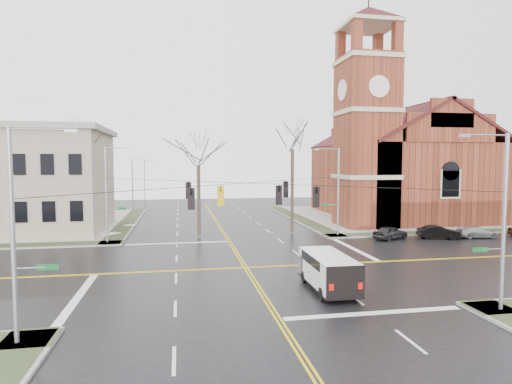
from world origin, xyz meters
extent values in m
plane|color=black|center=(0.00, 0.00, 0.00)|extent=(120.00, 120.00, 0.00)
cube|color=gray|center=(25.00, 25.00, 0.07)|extent=(30.00, 30.00, 0.15)
cube|color=#28341C|center=(11.20, 25.00, 0.15)|extent=(2.00, 30.00, 0.02)
cube|color=#28341C|center=(25.00, 11.20, 0.15)|extent=(30.00, 2.00, 0.02)
cube|color=gray|center=(-25.00, 25.00, 0.07)|extent=(30.00, 30.00, 0.15)
cube|color=#28341C|center=(-11.20, 25.00, 0.15)|extent=(2.00, 30.00, 0.02)
cube|color=gold|center=(-0.12, 0.00, 0.01)|extent=(0.12, 100.00, 0.01)
cube|color=gold|center=(0.12, 0.00, 0.01)|extent=(0.12, 100.00, 0.01)
cube|color=gold|center=(0.00, -0.12, 0.01)|extent=(100.00, 0.12, 0.01)
cube|color=gold|center=(0.00, 0.12, 0.01)|extent=(100.00, 0.12, 0.01)
cube|color=silver|center=(5.00, -10.50, 0.01)|extent=(9.50, 0.50, 0.01)
cube|color=silver|center=(-5.00, 10.50, 0.01)|extent=(9.50, 0.50, 0.01)
cube|color=silver|center=(-10.50, -5.00, 0.01)|extent=(0.50, 9.50, 0.01)
cube|color=silver|center=(10.50, 5.00, 0.01)|extent=(0.50, 9.50, 0.01)
cube|color=#612B19|center=(17.00, 17.00, 10.00)|extent=(6.00, 6.00, 20.00)
cube|color=#C0B594|center=(17.00, 17.00, 19.50)|extent=(6.30, 6.30, 0.50)
cylinder|color=silver|center=(17.00, 13.95, 16.00)|extent=(2.40, 0.15, 2.40)
cylinder|color=silver|center=(13.95, 17.00, 16.00)|extent=(0.15, 2.40, 2.40)
cone|color=#341010|center=(17.00, 17.00, 24.60)|extent=(12.16, 12.16, 2.00)
cube|color=#612B19|center=(26.00, 26.00, 5.00)|extent=(18.00, 24.00, 10.00)
cube|color=#612B19|center=(16.80, 20.00, 2.20)|extent=(2.00, 5.00, 4.40)
cube|color=gray|center=(-22.00, 20.00, 5.50)|extent=(18.00, 14.00, 11.00)
cylinder|color=gray|center=(11.50, 11.50, 4.65)|extent=(0.20, 0.20, 9.00)
cylinder|color=gray|center=(10.90, 11.50, 3.30)|extent=(1.20, 0.06, 0.06)
cube|color=#0E5324|center=(10.20, 11.50, 3.30)|extent=(0.90, 0.04, 0.25)
cylinder|color=gray|center=(10.30, 11.50, 9.05)|extent=(2.40, 0.08, 0.08)
cube|color=gray|center=(9.10, 11.50, 9.00)|extent=(0.50, 0.22, 0.15)
cylinder|color=gray|center=(-11.50, 11.50, 4.65)|extent=(0.20, 0.20, 9.00)
cylinder|color=gray|center=(-10.90, 11.50, 3.30)|extent=(1.20, 0.06, 0.06)
cube|color=#0E5324|center=(-10.20, 11.50, 3.30)|extent=(0.90, 0.04, 0.25)
cylinder|color=gray|center=(-10.30, 11.50, 9.05)|extent=(2.40, 0.08, 0.08)
cube|color=gray|center=(-9.10, 11.50, 9.00)|extent=(0.50, 0.22, 0.15)
cylinder|color=gray|center=(11.50, -11.50, 4.65)|extent=(0.20, 0.20, 9.00)
cylinder|color=gray|center=(10.90, -11.50, 3.30)|extent=(1.20, 0.06, 0.06)
cube|color=#0E5324|center=(10.20, -11.50, 3.30)|extent=(0.90, 0.04, 0.25)
cylinder|color=gray|center=(10.30, -11.50, 9.05)|extent=(2.40, 0.08, 0.08)
cube|color=gray|center=(9.10, -11.50, 9.00)|extent=(0.50, 0.22, 0.15)
cylinder|color=gray|center=(-11.50, -11.50, 4.65)|extent=(0.20, 0.20, 9.00)
cylinder|color=gray|center=(-10.90, -11.50, 3.30)|extent=(1.20, 0.06, 0.06)
cube|color=#0E5324|center=(-10.20, -11.50, 3.30)|extent=(0.90, 0.04, 0.25)
cylinder|color=gray|center=(-10.30, -11.50, 9.05)|extent=(2.40, 0.08, 0.08)
cube|color=gray|center=(-9.10, -11.50, 9.00)|extent=(0.50, 0.22, 0.15)
cylinder|color=black|center=(0.00, 0.00, 6.20)|extent=(23.02, 23.02, 0.03)
cylinder|color=black|center=(0.00, 0.00, 6.20)|extent=(23.02, 23.02, 0.03)
imported|color=black|center=(-4.00, -4.00, 5.45)|extent=(0.21, 0.26, 1.30)
imported|color=black|center=(4.00, 4.00, 5.45)|extent=(0.21, 0.26, 1.30)
imported|color=gold|center=(-2.00, -2.00, 5.45)|extent=(0.21, 0.26, 1.30)
imported|color=black|center=(-4.00, 4.00, 5.45)|extent=(0.21, 0.26, 1.30)
imported|color=black|center=(4.00, -4.00, 5.45)|extent=(0.21, 0.26, 1.30)
imported|color=black|center=(2.00, -2.00, 5.45)|extent=(0.21, 0.26, 1.30)
cylinder|color=gray|center=(-10.80, 28.00, 4.10)|extent=(0.16, 0.16, 8.00)
cylinder|color=gray|center=(-9.80, 28.00, 8.00)|extent=(2.00, 0.07, 0.07)
cube|color=gray|center=(-8.80, 28.00, 7.95)|extent=(0.45, 0.20, 0.13)
cylinder|color=gray|center=(-10.80, 48.00, 4.10)|extent=(0.16, 0.16, 8.00)
cylinder|color=gray|center=(-9.80, 48.00, 8.00)|extent=(2.00, 0.07, 0.07)
cube|color=gray|center=(-8.80, 48.00, 7.95)|extent=(0.45, 0.20, 0.13)
cube|color=white|center=(4.05, -6.34, 1.26)|extent=(2.21, 5.58, 1.78)
cube|color=white|center=(4.07, -4.04, 0.99)|extent=(2.16, 0.97, 1.26)
cube|color=black|center=(4.08, -3.67, 1.57)|extent=(1.94, 0.15, 0.84)
cube|color=black|center=(4.05, -6.13, 1.83)|extent=(2.21, 3.80, 0.58)
cube|color=#B70C0A|center=(3.20, -9.16, 1.05)|extent=(0.25, 0.08, 0.36)
cube|color=#B70C0A|center=(4.83, -9.18, 1.05)|extent=(0.25, 0.08, 0.36)
cube|color=black|center=(4.05, -6.34, 0.35)|extent=(2.26, 5.63, 0.10)
cylinder|color=black|center=(3.10, -4.50, 0.38)|extent=(0.28, 0.76, 0.75)
cylinder|color=black|center=(5.03, -4.52, 0.38)|extent=(0.28, 0.76, 0.75)
cylinder|color=black|center=(3.06, -8.16, 0.38)|extent=(0.28, 0.76, 0.75)
cylinder|color=black|center=(4.99, -8.19, 0.38)|extent=(0.28, 0.76, 0.75)
imported|color=black|center=(16.03, 8.84, 0.67)|extent=(4.24, 3.06, 1.34)
imported|color=black|center=(20.95, 8.29, 0.66)|extent=(4.25, 2.42, 1.33)
imported|color=#A1A1A3|center=(25.10, 8.01, 0.59)|extent=(4.21, 2.14, 1.17)
cylinder|color=#332A20|center=(-13.88, 14.14, 4.37)|extent=(0.36, 0.36, 8.44)
cylinder|color=#332A20|center=(-2.76, 13.46, 3.79)|extent=(0.36, 0.36, 7.27)
cylinder|color=#332A20|center=(7.29, 14.15, 4.62)|extent=(0.36, 0.36, 8.94)
camera|label=1|loc=(-4.72, -30.43, 7.70)|focal=30.00mm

